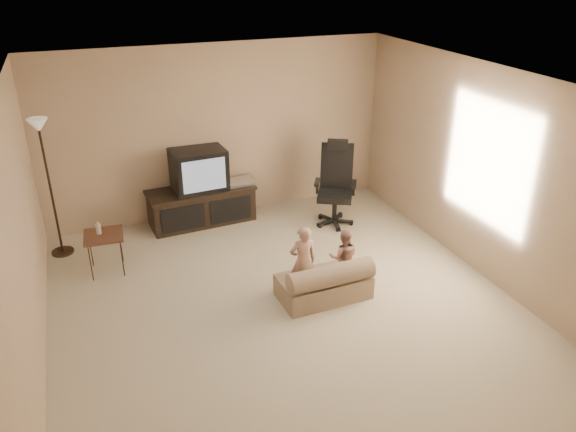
# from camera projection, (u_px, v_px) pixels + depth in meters

# --- Properties ---
(floor) EXTENTS (5.50, 5.50, 0.00)m
(floor) POSITION_uv_depth(u_px,v_px,m) (286.00, 308.00, 6.26)
(floor) COLOR beige
(floor) RESTS_ON ground
(room_shell) EXTENTS (5.50, 5.50, 5.50)m
(room_shell) POSITION_uv_depth(u_px,v_px,m) (286.00, 182.00, 5.61)
(room_shell) COLOR silver
(room_shell) RESTS_ON floor
(tv_stand) EXTENTS (1.58, 0.67, 1.11)m
(tv_stand) POSITION_uv_depth(u_px,v_px,m) (201.00, 193.00, 8.05)
(tv_stand) COLOR black
(tv_stand) RESTS_ON floor
(office_chair) EXTENTS (0.76, 0.76, 1.21)m
(office_chair) POSITION_uv_depth(u_px,v_px,m) (335.00, 195.00, 8.06)
(office_chair) COLOR black
(office_chair) RESTS_ON floor
(side_table) EXTENTS (0.48, 0.48, 0.68)m
(side_table) POSITION_uv_depth(u_px,v_px,m) (103.00, 236.00, 6.78)
(side_table) COLOR brown
(side_table) RESTS_ON floor
(floor_lamp) EXTENTS (0.28, 0.28, 1.81)m
(floor_lamp) POSITION_uv_depth(u_px,v_px,m) (44.00, 158.00, 6.83)
(floor_lamp) COLOR black
(floor_lamp) RESTS_ON floor
(child_sofa) EXTENTS (1.04, 0.62, 0.50)m
(child_sofa) POSITION_uv_depth(u_px,v_px,m) (326.00, 283.00, 6.35)
(child_sofa) COLOR tan
(child_sofa) RESTS_ON floor
(toddler_left) EXTENTS (0.33, 0.26, 0.87)m
(toddler_left) POSITION_uv_depth(u_px,v_px,m) (303.00, 261.00, 6.34)
(toddler_left) COLOR tan
(toddler_left) RESTS_ON floor
(toddler_right) EXTENTS (0.40, 0.32, 0.73)m
(toddler_right) POSITION_uv_depth(u_px,v_px,m) (344.00, 258.00, 6.55)
(toddler_right) COLOR tan
(toddler_right) RESTS_ON floor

